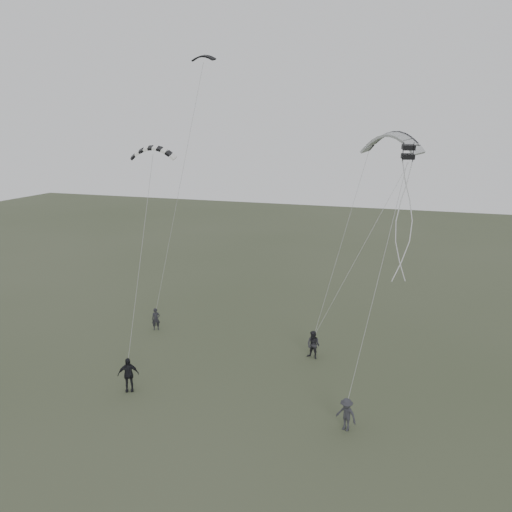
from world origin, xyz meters
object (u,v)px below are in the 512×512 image
(kite_dark_small, at_px, (203,56))
(kite_box, at_px, (408,152))
(kite_pale_large, at_px, (392,134))
(flyer_center, at_px, (128,374))
(flyer_left, at_px, (156,319))
(kite_striped, at_px, (153,148))
(flyer_far, at_px, (346,414))
(flyer_right, at_px, (313,345))

(kite_dark_small, xyz_separation_m, kite_box, (14.37, -8.03, -5.98))
(kite_pale_large, bearing_deg, flyer_center, -100.09)
(flyer_left, height_order, flyer_center, flyer_center)
(kite_striped, bearing_deg, kite_box, -23.21)
(flyer_left, bearing_deg, flyer_center, -100.15)
(flyer_left, distance_m, kite_dark_small, 18.84)
(flyer_center, bearing_deg, flyer_far, -28.68)
(kite_dark_small, relative_size, kite_striped, 0.62)
(flyer_right, height_order, kite_pale_large, kite_pale_large)
(flyer_center, bearing_deg, flyer_left, 80.56)
(flyer_left, distance_m, kite_pale_large, 20.61)
(flyer_right, height_order, kite_striped, kite_striped)
(flyer_right, bearing_deg, kite_box, -11.90)
(flyer_far, xyz_separation_m, kite_pale_large, (0.47, 12.73, 12.95))
(flyer_center, xyz_separation_m, kite_striped, (-1.04, 5.72, 12.03))
(flyer_center, bearing_deg, kite_dark_small, 63.65)
(flyer_left, xyz_separation_m, kite_box, (16.70, -3.78, 12.23))
(flyer_right, relative_size, kite_box, 2.64)
(flyer_center, relative_size, kite_box, 2.85)
(flyer_center, distance_m, flyer_far, 11.99)
(flyer_right, xyz_separation_m, flyer_center, (-8.86, -7.19, 0.07))
(flyer_right, height_order, flyer_center, flyer_center)
(flyer_right, distance_m, kite_pale_large, 14.49)
(flyer_center, bearing_deg, kite_box, -11.20)
(flyer_center, height_order, kite_dark_small, kite_dark_small)
(flyer_far, bearing_deg, flyer_left, 174.64)
(flyer_far, distance_m, kite_box, 13.09)
(flyer_left, distance_m, flyer_center, 8.68)
(kite_striped, height_order, kite_box, kite_striped)
(flyer_far, distance_m, kite_pale_large, 18.16)
(kite_dark_small, bearing_deg, flyer_right, -26.51)
(kite_striped, bearing_deg, flyer_left, 108.75)
(kite_striped, bearing_deg, flyer_right, -9.70)
(kite_pale_large, height_order, kite_striped, kite_pale_large)
(flyer_right, xyz_separation_m, kite_dark_small, (-9.41, 5.24, 18.11))
(flyer_center, relative_size, kite_pale_large, 0.43)
(flyer_far, xyz_separation_m, kite_striped, (-13.03, 5.68, 12.18))
(kite_pale_large, distance_m, kite_striped, 15.25)
(kite_dark_small, bearing_deg, flyer_far, -42.05)
(flyer_left, relative_size, kite_dark_small, 0.95)
(flyer_left, xyz_separation_m, kite_dark_small, (2.34, 4.25, 18.21))
(kite_striped, bearing_deg, kite_dark_small, 67.69)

